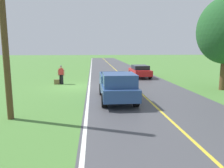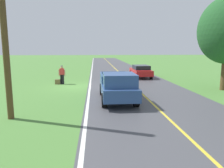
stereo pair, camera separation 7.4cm
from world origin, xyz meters
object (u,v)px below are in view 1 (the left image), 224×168
(hitchhiker_walking, at_px, (61,74))
(utility_pole_roadside, at_px, (4,28))
(sedan_near_oncoming, at_px, (140,71))
(pickup_truck_passing, at_px, (117,86))
(suitcase_carried, at_px, (57,82))

(hitchhiker_walking, xyz_separation_m, utility_pole_roadside, (0.92, 9.94, 3.15))
(sedan_near_oncoming, relative_size, utility_pole_roadside, 0.53)
(hitchhiker_walking, height_order, pickup_truck_passing, pickup_truck_passing)
(suitcase_carried, distance_m, pickup_truck_passing, 8.40)
(hitchhiker_walking, distance_m, suitcase_carried, 0.87)
(suitcase_carried, relative_size, utility_pole_roadside, 0.06)
(hitchhiker_walking, xyz_separation_m, sedan_near_oncoming, (-8.26, -4.02, -0.23))
(sedan_near_oncoming, bearing_deg, utility_pole_roadside, 56.67)
(suitcase_carried, bearing_deg, hitchhiker_walking, 100.86)
(suitcase_carried, bearing_deg, utility_pole_roadside, -1.27)
(sedan_near_oncoming, xyz_separation_m, utility_pole_roadside, (9.18, 13.96, 3.37))
(hitchhiker_walking, relative_size, sedan_near_oncoming, 0.40)
(suitcase_carried, relative_size, sedan_near_oncoming, 0.10)
(pickup_truck_passing, distance_m, sedan_near_oncoming, 11.56)
(suitcase_carried, relative_size, pickup_truck_passing, 0.09)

